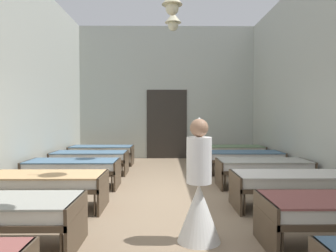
# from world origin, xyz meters

# --- Properties ---
(ground_plane) EXTENTS (6.68, 11.12, 0.10)m
(ground_plane) POSITION_xyz_m (0.00, 0.00, -0.05)
(ground_plane) COLOR #8C755B
(room_shell) EXTENTS (6.48, 10.72, 4.61)m
(room_shell) POSITION_xyz_m (0.00, 1.28, 2.32)
(room_shell) COLOR #B2B7AD
(room_shell) RESTS_ON ground
(bed_left_row_2) EXTENTS (1.90, 0.84, 0.57)m
(bed_left_row_2) POSITION_xyz_m (-1.99, -0.76, 0.44)
(bed_left_row_2) COLOR #473828
(bed_left_row_2) RESTS_ON ground
(bed_right_row_2) EXTENTS (1.90, 0.84, 0.57)m
(bed_right_row_2) POSITION_xyz_m (1.99, -0.76, 0.44)
(bed_right_row_2) COLOR #473828
(bed_right_row_2) RESTS_ON ground
(bed_left_row_3) EXTENTS (1.90, 0.84, 0.57)m
(bed_left_row_3) POSITION_xyz_m (-1.99, 0.76, 0.44)
(bed_left_row_3) COLOR #473828
(bed_left_row_3) RESTS_ON ground
(bed_right_row_3) EXTENTS (1.90, 0.84, 0.57)m
(bed_right_row_3) POSITION_xyz_m (1.99, 0.76, 0.44)
(bed_right_row_3) COLOR #473828
(bed_right_row_3) RESTS_ON ground
(bed_left_row_4) EXTENTS (1.90, 0.84, 0.57)m
(bed_left_row_4) POSITION_xyz_m (-1.99, 2.28, 0.44)
(bed_left_row_4) COLOR #473828
(bed_left_row_4) RESTS_ON ground
(bed_right_row_4) EXTENTS (1.90, 0.84, 0.57)m
(bed_right_row_4) POSITION_xyz_m (1.99, 2.28, 0.44)
(bed_right_row_4) COLOR #473828
(bed_right_row_4) RESTS_ON ground
(bed_left_row_5) EXTENTS (1.90, 0.84, 0.57)m
(bed_left_row_5) POSITION_xyz_m (-1.99, 3.80, 0.44)
(bed_left_row_5) COLOR #473828
(bed_left_row_5) RESTS_ON ground
(bed_right_row_5) EXTENTS (1.90, 0.84, 0.57)m
(bed_right_row_5) POSITION_xyz_m (1.99, 3.80, 0.44)
(bed_right_row_5) COLOR #473828
(bed_right_row_5) RESTS_ON ground
(nurse_near_aisle) EXTENTS (0.52, 0.52, 1.49)m
(nurse_near_aisle) POSITION_xyz_m (0.33, -2.07, 0.53)
(nurse_near_aisle) COLOR white
(nurse_near_aisle) RESTS_ON ground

